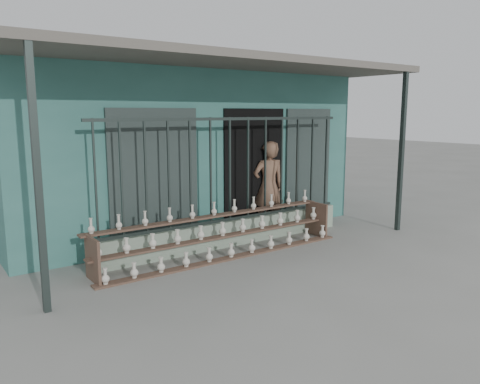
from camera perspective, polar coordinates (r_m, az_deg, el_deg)
ground at (r=7.37m, az=4.59°, el=-8.76°), size 60.00×60.00×0.00m
workshop_building at (r=10.60m, az=-10.27°, el=5.70°), size 7.40×6.60×3.21m
parapet_wall at (r=8.30m, az=-1.21°, el=-5.00°), size 5.00×0.20×0.45m
security_fence at (r=8.09m, az=-1.24°, el=2.73°), size 5.00×0.04×1.80m
shelf_rack at (r=7.70m, az=-2.10°, el=-5.14°), size 4.50×0.68×0.85m
elderly_woman at (r=9.15m, az=3.50°, el=0.63°), size 0.73×0.56×1.78m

